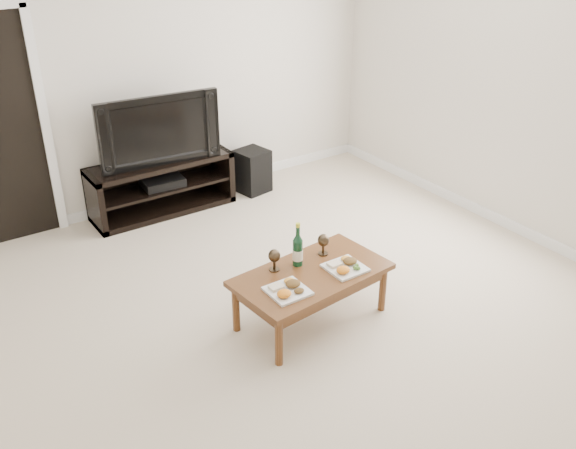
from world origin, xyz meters
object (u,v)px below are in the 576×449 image
at_px(media_console, 162,186).
at_px(television, 156,127).
at_px(coffee_table, 311,296).
at_px(subwoofer, 252,171).

bearing_deg(media_console, television, 0.00).
height_order(media_console, television, television).
xyz_separation_m(television, coffee_table, (0.15, -2.35, -0.68)).
distance_m(television, coffee_table, 2.45).
height_order(media_console, coffee_table, media_console).
xyz_separation_m(media_console, coffee_table, (0.15, -2.35, -0.07)).
bearing_deg(media_console, coffee_table, -86.37).
xyz_separation_m(television, subwoofer, (1.01, -0.09, -0.66)).
distance_m(media_console, coffee_table, 2.36).
bearing_deg(television, media_console, 0.00).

